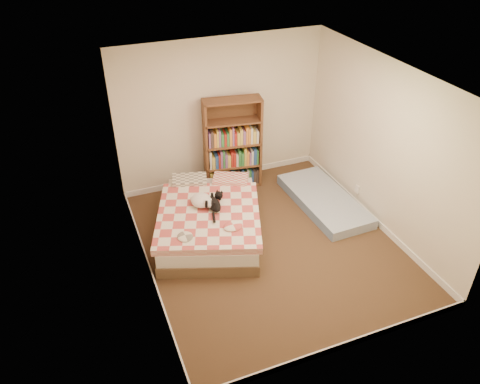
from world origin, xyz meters
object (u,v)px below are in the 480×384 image
object	(u,v)px
bookshelf	(232,155)
white_dog	(202,200)
black_cat	(213,203)
bed	(209,219)
floor_mattress	(324,200)

from	to	relation	value
bookshelf	white_dog	size ratio (longest dim) A/B	3.67
black_cat	white_dog	world-z (taller)	white_dog
bed	floor_mattress	size ratio (longest dim) A/B	1.30
bookshelf	white_dog	bearing A→B (deg)	-119.95
bed	floor_mattress	bearing A→B (deg)	19.70
bookshelf	white_dog	world-z (taller)	bookshelf
bed	bookshelf	distance (m)	1.45
bookshelf	floor_mattress	size ratio (longest dim) A/B	0.89
bookshelf	floor_mattress	world-z (taller)	bookshelf
bed	floor_mattress	xyz separation A→B (m)	(1.97, -0.00, -0.16)
black_cat	bookshelf	bearing A→B (deg)	97.41
floor_mattress	white_dog	distance (m)	2.10
floor_mattress	black_cat	world-z (taller)	black_cat
floor_mattress	white_dog	size ratio (longest dim) A/B	4.15
bed	bookshelf	bearing A→B (deg)	74.67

